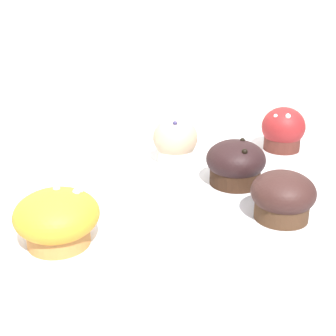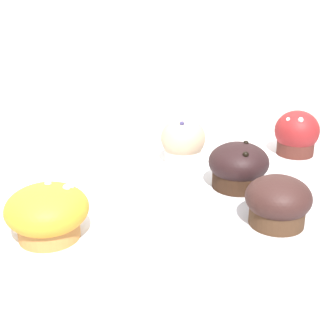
# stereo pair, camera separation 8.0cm
# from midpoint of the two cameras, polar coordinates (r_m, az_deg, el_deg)

# --- Properties ---
(wall_back) EXTENTS (3.20, 0.10, 1.80)m
(wall_back) POSITION_cam_midpoint_polar(r_m,az_deg,el_deg) (1.31, -6.64, 6.75)
(wall_back) COLOR beige
(wall_back) RESTS_ON ground
(muffin_front_center) EXTENTS (0.11, 0.11, 0.08)m
(muffin_front_center) POSITION_cam_midpoint_polar(r_m,az_deg,el_deg) (0.84, 11.31, 0.17)
(muffin_front_center) COLOR black
(muffin_front_center) RESTS_ON display_counter
(muffin_back_left) EXTENTS (0.12, 0.12, 0.08)m
(muffin_back_left) POSITION_cam_midpoint_polar(r_m,az_deg,el_deg) (0.67, -11.23, -5.44)
(muffin_back_left) COLOR #C27E3E
(muffin_back_left) RESTS_ON display_counter
(muffin_back_right) EXTENTS (0.10, 0.10, 0.08)m
(muffin_back_right) POSITION_cam_midpoint_polar(r_m,az_deg,el_deg) (0.72, 16.37, -4.05)
(muffin_back_right) COLOR #432A1A
(muffin_back_right) RESTS_ON display_counter
(muffin_front_left) EXTENTS (0.09, 0.09, 0.09)m
(muffin_front_left) POSITION_cam_midpoint_polar(r_m,az_deg,el_deg) (0.93, 4.31, 3.13)
(muffin_front_left) COLOR silver
(muffin_front_left) RESTS_ON display_counter
(muffin_front_right) EXTENTS (0.09, 0.09, 0.09)m
(muffin_front_right) POSITION_cam_midpoint_polar(r_m,az_deg,el_deg) (1.02, 17.59, 3.90)
(muffin_front_right) COLOR #4D221B
(muffin_front_right) RESTS_ON display_counter
(serving_plate) EXTENTS (0.20, 0.20, 0.01)m
(serving_plate) POSITION_cam_midpoint_polar(r_m,az_deg,el_deg) (0.65, 4.73, -9.49)
(serving_plate) COLOR beige
(serving_plate) RESTS_ON display_counter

